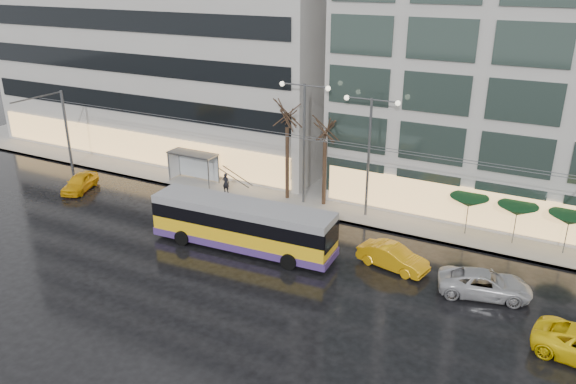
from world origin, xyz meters
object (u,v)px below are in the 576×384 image
Objects in this scene: bus_shelter at (191,160)px; street_lamp_near at (304,128)px; taxi_a at (80,182)px; trolleybus at (242,227)px.

bus_shelter is 11.14m from street_lamp_near.
trolleybus is at bearing -27.49° from taxi_a.
street_lamp_near is 2.24× the size of taxi_a.
bus_shelter is 1.04× the size of taxi_a.
street_lamp_near reaches higher than bus_shelter.
bus_shelter is 8.99m from taxi_a.
trolleybus is at bearing -91.50° from street_lamp_near.
taxi_a is (-6.78, -5.77, -1.28)m from bus_shelter.
trolleybus is 13.06m from bus_shelter.
street_lamp_near reaches higher than trolleybus.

